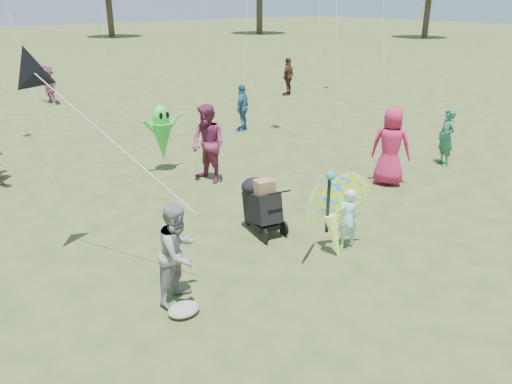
# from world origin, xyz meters

# --- Properties ---
(ground) EXTENTS (160.00, 160.00, 0.00)m
(ground) POSITION_xyz_m (0.00, 0.00, 0.00)
(ground) COLOR #51592B
(ground) RESTS_ON ground
(child_girl) EXTENTS (0.46, 0.35, 1.12)m
(child_girl) POSITION_xyz_m (1.12, 0.55, 0.56)
(child_girl) COLOR #A4DBE9
(child_girl) RESTS_ON ground
(adult_man) EXTENTS (0.93, 0.85, 1.55)m
(adult_man) POSITION_xyz_m (-2.07, 0.95, 0.77)
(adult_man) COLOR gray
(adult_man) RESTS_ON ground
(grey_bag) EXTENTS (0.47, 0.38, 0.15)m
(grey_bag) POSITION_xyz_m (-2.24, 0.59, 0.07)
(grey_bag) COLOR gray
(grey_bag) RESTS_ON ground
(crowd_a) EXTENTS (0.97, 1.09, 1.87)m
(crowd_a) POSITION_xyz_m (4.38, 2.15, 0.94)
(crowd_a) COLOR #AC1B45
(crowd_a) RESTS_ON ground
(crowd_c) EXTENTS (0.97, 0.81, 1.55)m
(crowd_c) POSITION_xyz_m (4.74, 8.47, 0.78)
(crowd_c) COLOR #306184
(crowd_c) RESTS_ON ground
(crowd_e) EXTENTS (0.87, 1.03, 1.89)m
(crowd_e) POSITION_xyz_m (1.09, 4.98, 0.94)
(crowd_e) COLOR #752747
(crowd_e) RESTS_ON ground
(crowd_f) EXTENTS (0.56, 0.65, 1.52)m
(crowd_f) POSITION_xyz_m (6.74, 2.14, 0.76)
(crowd_f) COLOR #25634D
(crowd_f) RESTS_ON ground
(crowd_h) EXTENTS (1.06, 0.78, 1.68)m
(crowd_h) POSITION_xyz_m (10.24, 12.33, 0.84)
(crowd_h) COLOR #462517
(crowd_h) RESTS_ON ground
(crowd_j) EXTENTS (0.76, 1.56, 1.61)m
(crowd_j) POSITION_xyz_m (1.13, 17.18, 0.81)
(crowd_j) COLOR #BB6B8F
(crowd_j) RESTS_ON ground
(jogging_stroller) EXTENTS (0.63, 1.10, 1.09)m
(jogging_stroller) POSITION_xyz_m (0.30, 1.99, 0.61)
(jogging_stroller) COLOR black
(jogging_stroller) RESTS_ON ground
(butterfly_kite) EXTENTS (1.74, 0.75, 1.74)m
(butterfly_kite) POSITION_xyz_m (0.69, 0.56, 0.77)
(butterfly_kite) COLOR red
(butterfly_kite) RESTS_ON ground
(delta_kite_rig) EXTENTS (1.82, 2.57, 2.34)m
(delta_kite_rig) POSITION_xyz_m (-3.03, 3.28, 3.15)
(delta_kite_rig) COLOR black
(delta_kite_rig) RESTS_ON ground
(alien_kite) EXTENTS (1.12, 0.69, 1.74)m
(alien_kite) POSITION_xyz_m (0.60, 6.34, 0.97)
(alien_kite) COLOR green
(alien_kite) RESTS_ON ground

